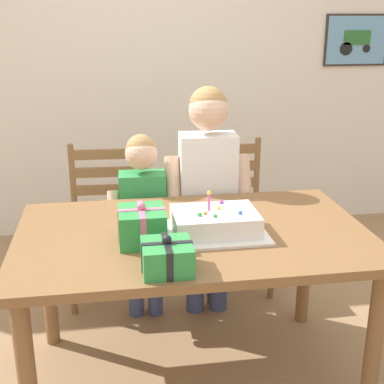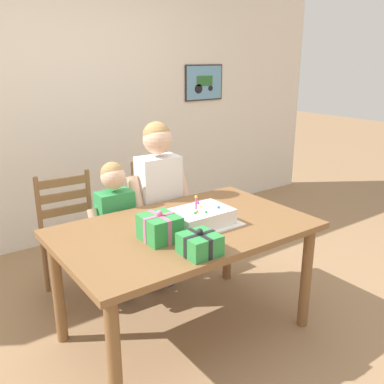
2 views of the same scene
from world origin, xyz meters
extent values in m
plane|color=#997551|center=(0.00, 0.00, 0.00)|extent=(20.00, 20.00, 0.00)
cube|color=silver|center=(0.00, 1.96, 1.30)|extent=(6.40, 0.08, 2.60)
cube|color=#332823|center=(1.59, 1.91, 1.46)|extent=(0.51, 0.02, 0.39)
cube|color=#669EC6|center=(1.59, 1.90, 1.46)|extent=(0.48, 0.01, 0.36)
cube|color=#28662D|center=(1.59, 1.90, 1.48)|extent=(0.22, 0.01, 0.11)
cylinder|color=black|center=(1.51, 1.90, 1.40)|extent=(0.10, 0.01, 0.10)
cylinder|color=black|center=(1.68, 1.90, 1.40)|extent=(0.06, 0.01, 0.06)
cube|color=brown|center=(0.00, 0.00, 0.73)|extent=(1.54, 0.95, 0.04)
cylinder|color=brown|center=(-0.69, -0.40, 0.36)|extent=(0.07, 0.07, 0.71)
cylinder|color=brown|center=(0.69, -0.40, 0.36)|extent=(0.07, 0.07, 0.71)
cylinder|color=brown|center=(-0.69, 0.40, 0.36)|extent=(0.07, 0.07, 0.71)
cylinder|color=brown|center=(0.69, 0.40, 0.36)|extent=(0.07, 0.07, 0.71)
cube|color=white|center=(0.09, -0.04, 0.76)|extent=(0.44, 0.34, 0.01)
cube|color=white|center=(0.09, -0.04, 0.81)|extent=(0.36, 0.26, 0.09)
cylinder|color=#E04C9E|center=(0.07, -0.02, 0.89)|extent=(0.01, 0.01, 0.07)
sphere|color=yellow|center=(0.07, -0.02, 0.94)|extent=(0.02, 0.02, 0.02)
sphere|color=green|center=(0.08, -0.11, 0.86)|extent=(0.02, 0.02, 0.02)
sphere|color=yellow|center=(0.11, -0.02, 0.86)|extent=(0.02, 0.02, 0.02)
sphere|color=blue|center=(0.19, -0.09, 0.86)|extent=(0.02, 0.02, 0.02)
sphere|color=green|center=(0.01, -0.08, 0.86)|extent=(0.02, 0.02, 0.02)
sphere|color=purple|center=(0.14, 0.05, 0.86)|extent=(0.02, 0.02, 0.02)
sphere|color=orange|center=(0.04, -0.07, 0.86)|extent=(0.02, 0.02, 0.02)
cube|color=#2D8E42|center=(-0.23, -0.08, 0.82)|extent=(0.19, 0.21, 0.14)
cube|color=#DB668E|center=(-0.23, -0.08, 0.82)|extent=(0.20, 0.02, 0.15)
cube|color=#DB668E|center=(-0.23, -0.08, 0.82)|extent=(0.02, 0.22, 0.15)
sphere|color=#DB668E|center=(-0.23, -0.08, 0.91)|extent=(0.04, 0.04, 0.04)
cube|color=#2D8E42|center=(-0.15, -0.35, 0.81)|extent=(0.18, 0.19, 0.11)
cube|color=black|center=(-0.15, -0.35, 0.81)|extent=(0.19, 0.02, 0.11)
cube|color=black|center=(-0.15, -0.35, 0.81)|extent=(0.02, 0.19, 0.11)
sphere|color=black|center=(-0.15, -0.35, 0.88)|extent=(0.04, 0.04, 0.04)
cube|color=brown|center=(-0.39, 0.85, 0.45)|extent=(0.44, 0.44, 0.04)
cylinder|color=brown|center=(-0.21, 0.65, 0.21)|extent=(0.04, 0.04, 0.43)
cylinder|color=brown|center=(-0.59, 0.67, 0.21)|extent=(0.04, 0.04, 0.43)
cylinder|color=brown|center=(-0.20, 1.03, 0.21)|extent=(0.04, 0.04, 0.43)
cylinder|color=brown|center=(-0.57, 1.05, 0.21)|extent=(0.04, 0.04, 0.43)
cylinder|color=brown|center=(-0.20, 1.03, 0.70)|extent=(0.04, 0.04, 0.45)
cylinder|color=brown|center=(-0.57, 1.05, 0.70)|extent=(0.04, 0.04, 0.45)
cube|color=brown|center=(-0.39, 1.04, 0.63)|extent=(0.36, 0.04, 0.06)
cube|color=brown|center=(-0.39, 1.04, 0.74)|extent=(0.36, 0.04, 0.06)
cube|color=brown|center=(-0.39, 1.04, 0.85)|extent=(0.36, 0.04, 0.06)
cube|color=brown|center=(0.39, 0.85, 0.45)|extent=(0.43, 0.43, 0.04)
cylinder|color=brown|center=(0.59, 0.66, 0.21)|extent=(0.04, 0.04, 0.43)
cylinder|color=brown|center=(0.21, 0.65, 0.21)|extent=(0.04, 0.04, 0.43)
cylinder|color=brown|center=(0.58, 1.04, 0.21)|extent=(0.04, 0.04, 0.43)
cylinder|color=brown|center=(0.20, 1.03, 0.21)|extent=(0.04, 0.04, 0.43)
cylinder|color=brown|center=(0.58, 1.04, 0.70)|extent=(0.04, 0.04, 0.45)
cylinder|color=brown|center=(0.20, 1.03, 0.70)|extent=(0.04, 0.04, 0.45)
cube|color=brown|center=(0.39, 1.04, 0.63)|extent=(0.36, 0.03, 0.06)
cube|color=brown|center=(0.39, 1.04, 0.74)|extent=(0.36, 0.03, 0.06)
cube|color=brown|center=(0.39, 1.04, 0.85)|extent=(0.36, 0.03, 0.06)
cylinder|color=#38426B|center=(0.25, 0.59, 0.25)|extent=(0.11, 0.11, 0.49)
cylinder|color=#38426B|center=(0.11, 0.60, 0.25)|extent=(0.11, 0.11, 0.49)
cube|color=white|center=(0.18, 0.60, 0.77)|extent=(0.31, 0.20, 0.56)
cylinder|color=#E0B293|center=(0.37, 0.55, 0.75)|extent=(0.09, 0.24, 0.37)
cylinder|color=#E0B293|center=(-0.02, 0.57, 0.75)|extent=(0.09, 0.24, 0.37)
sphere|color=#E0B293|center=(0.18, 0.60, 1.18)|extent=(0.21, 0.21, 0.21)
sphere|color=#A87F4C|center=(0.18, 0.61, 1.20)|extent=(0.20, 0.20, 0.20)
cylinder|color=#38426B|center=(-0.13, 0.59, 0.20)|extent=(0.09, 0.09, 0.40)
cylinder|color=#38426B|center=(-0.24, 0.60, 0.20)|extent=(0.09, 0.09, 0.40)
cube|color=#2D934C|center=(-0.18, 0.60, 0.63)|extent=(0.25, 0.16, 0.45)
cylinder|color=#E0B293|center=(-0.03, 0.56, 0.61)|extent=(0.07, 0.19, 0.30)
cylinder|color=#E0B293|center=(-0.34, 0.57, 0.61)|extent=(0.07, 0.19, 0.30)
sphere|color=#E0B293|center=(-0.18, 0.60, 0.96)|extent=(0.17, 0.17, 0.17)
sphere|color=#A87F4C|center=(-0.18, 0.61, 0.98)|extent=(0.16, 0.16, 0.16)
camera|label=1|loc=(-0.34, -2.12, 1.66)|focal=49.77mm
camera|label=2|loc=(-1.36, -1.96, 1.73)|focal=39.50mm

